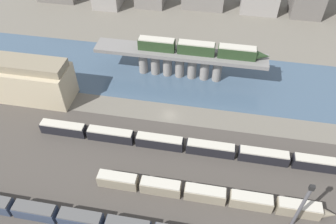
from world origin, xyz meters
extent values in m
plane|color=#666056|center=(0.00, 0.00, 0.00)|extent=(400.00, 400.00, 0.00)
cube|color=#423D38|center=(0.00, -24.00, 0.00)|extent=(280.00, 42.00, 0.01)
cube|color=#3D5166|center=(0.00, 19.07, 0.00)|extent=(320.00, 28.49, 0.01)
cube|color=slate|center=(0.00, 19.07, 8.83)|extent=(54.62, 7.09, 1.23)
cylinder|color=gray|center=(-12.21, 19.07, 4.11)|extent=(2.88, 2.88, 8.22)
cylinder|color=gray|center=(-8.14, 19.07, 4.11)|extent=(2.88, 2.88, 8.22)
cylinder|color=gray|center=(-4.07, 19.07, 4.11)|extent=(2.88, 2.88, 8.22)
cylinder|color=gray|center=(0.00, 19.07, 4.11)|extent=(2.88, 2.88, 8.22)
cylinder|color=gray|center=(4.07, 19.07, 4.11)|extent=(2.88, 2.88, 8.22)
cylinder|color=gray|center=(8.14, 19.07, 4.11)|extent=(2.88, 2.88, 8.22)
cylinder|color=gray|center=(12.21, 19.07, 4.11)|extent=(2.88, 2.88, 8.22)
cube|color=#23381E|center=(-7.46, 19.07, 11.14)|extent=(11.52, 3.07, 3.40)
cube|color=#B7B2A3|center=(-7.46, 19.07, 13.05)|extent=(11.06, 2.82, 0.40)
cube|color=#23381E|center=(4.96, 19.07, 11.14)|extent=(11.52, 3.07, 3.40)
cube|color=#B7B2A3|center=(4.96, 19.07, 13.05)|extent=(11.06, 2.82, 0.40)
cube|color=#23381E|center=(17.39, 19.07, 11.14)|extent=(11.52, 3.07, 3.40)
cube|color=#B7B2A3|center=(17.39, 19.07, 13.05)|extent=(11.06, 2.82, 0.40)
cone|color=#23381E|center=(25.17, 19.07, 10.97)|extent=(4.03, 2.76, 2.76)
cube|color=#2D384C|center=(-23.69, -36.25, 1.56)|extent=(9.66, 3.02, 3.11)
cube|color=#4C4C4C|center=(-23.69, -36.25, 3.31)|extent=(9.28, 2.78, 0.40)
cube|color=#2D384C|center=(-13.15, -36.25, 1.56)|extent=(9.66, 3.02, 3.11)
cube|color=#4C4C4C|center=(-13.15, -36.25, 3.31)|extent=(9.28, 2.78, 0.40)
cube|color=#4C4C4C|center=(-2.61, -36.25, 3.31)|extent=(9.28, 2.78, 0.40)
cube|color=gray|center=(-8.06, -25.34, 1.60)|extent=(9.57, 2.83, 3.21)
cube|color=#B7B2A3|center=(-8.06, -25.34, 3.41)|extent=(9.19, 2.60, 0.40)
cube|color=gray|center=(2.36, -25.34, 1.60)|extent=(9.57, 2.83, 3.21)
cube|color=#B7B2A3|center=(2.36, -25.34, 3.41)|extent=(9.19, 2.60, 0.40)
cube|color=gray|center=(12.77, -25.34, 1.60)|extent=(9.57, 2.83, 3.21)
cube|color=#B7B2A3|center=(12.77, -25.34, 3.41)|extent=(9.19, 2.60, 0.40)
cube|color=gray|center=(23.18, -25.34, 1.60)|extent=(9.57, 2.83, 3.21)
cube|color=#B7B2A3|center=(23.18, -25.34, 3.41)|extent=(9.19, 2.60, 0.40)
cube|color=gray|center=(33.59, -25.34, 1.60)|extent=(9.57, 2.83, 3.21)
cube|color=#B7B2A3|center=(33.59, -25.34, 3.41)|extent=(9.19, 2.60, 0.40)
cone|color=gray|center=(40.05, -25.34, 1.44)|extent=(3.35, 2.55, 2.55)
cube|color=black|center=(-27.53, -11.80, 1.54)|extent=(12.57, 2.69, 3.08)
cube|color=#B7B2A3|center=(-27.53, -11.80, 3.28)|extent=(12.07, 2.48, 0.40)
cube|color=black|center=(-14.07, -11.80, 1.54)|extent=(12.57, 2.69, 3.08)
cube|color=#B7B2A3|center=(-14.07, -11.80, 3.28)|extent=(12.07, 2.48, 0.40)
cube|color=black|center=(-0.61, -11.80, 1.54)|extent=(12.57, 2.69, 3.08)
cube|color=#B7B2A3|center=(-0.61, -11.80, 3.28)|extent=(12.07, 2.48, 0.40)
cube|color=black|center=(12.85, -11.80, 1.54)|extent=(12.57, 2.69, 3.08)
cube|color=#B7B2A3|center=(12.85, -11.80, 3.28)|extent=(12.07, 2.48, 0.40)
cube|color=black|center=(26.32, -11.80, 1.54)|extent=(12.57, 2.69, 3.08)
cube|color=#B7B2A3|center=(26.32, -11.80, 3.28)|extent=(12.07, 2.48, 0.40)
cube|color=black|center=(39.78, -11.80, 1.54)|extent=(12.57, 2.69, 3.08)
cube|color=#B7B2A3|center=(39.78, -11.80, 3.28)|extent=(12.07, 2.48, 0.40)
cube|color=tan|center=(-45.10, 0.98, 5.50)|extent=(29.97, 10.31, 10.99)
cube|color=#7C725C|center=(-45.10, 0.98, 12.20)|extent=(29.37, 7.22, 2.41)
cylinder|color=#4C4C51|center=(32.14, -28.59, 7.12)|extent=(0.70, 0.70, 14.23)
cube|color=black|center=(32.14, -28.59, 14.83)|extent=(1.00, 0.70, 1.20)
camera|label=1|loc=(11.45, -66.40, 68.12)|focal=35.00mm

